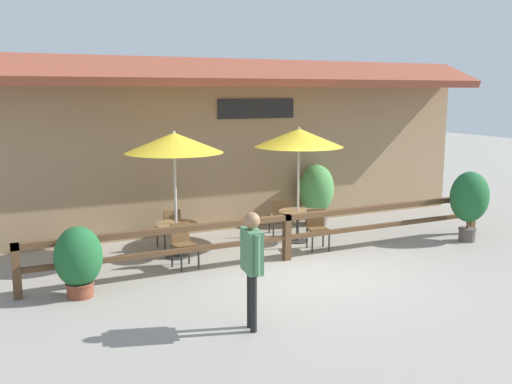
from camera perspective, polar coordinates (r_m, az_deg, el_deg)
ground_plane at (r=10.98m, az=5.75°, el=-8.20°), size 60.00×60.00×0.00m
building_facade at (r=14.14m, az=-2.81°, el=4.91°), size 14.28×1.49×4.23m
patio_railing at (r=11.66m, az=3.12°, el=-3.52°), size 10.40×0.14×0.95m
patio_umbrella_near at (r=11.69m, az=-8.20°, el=4.88°), size 2.01×2.01×2.64m
dining_table_near at (r=11.99m, az=-7.98°, el=-3.82°), size 0.88×0.88×0.72m
chair_near_streetside at (r=11.32m, az=-7.28°, el=-5.03°), size 0.49×0.49×0.88m
chair_near_wallside at (r=12.70m, az=-8.61°, el=-3.41°), size 0.48×0.48×0.88m
patio_umbrella_middle at (r=12.86m, az=4.30°, el=5.42°), size 2.01×2.01×2.64m
dining_table_middle at (r=13.13m, az=4.20°, el=-2.53°), size 0.88×0.88×0.72m
chair_middle_streetside at (r=12.58m, az=6.13°, el=-3.48°), size 0.50×0.50×0.88m
chair_middle_wallside at (r=13.73m, az=2.38°, el=-2.28°), size 0.50×0.50×0.88m
potted_plant_corner_fern at (r=13.94m, az=20.56°, el=-0.64°), size 0.91×0.82×1.63m
potted_plant_broad_leaf at (r=10.04m, az=-17.33°, el=-6.47°), size 0.80×0.72×1.22m
potted_plant_small_flowering at (r=14.86m, az=6.07°, el=-0.04°), size 0.92×0.83×1.56m
pedestrian at (r=8.17m, az=-0.42°, el=-6.33°), size 0.28×0.61×1.75m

